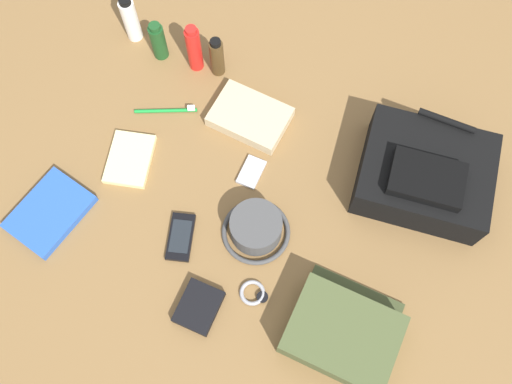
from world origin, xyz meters
name	(u,v)px	position (x,y,z in m)	size (l,w,h in m)	color
ground_plane	(256,199)	(0.00, 0.00, -0.01)	(2.64, 2.02, 0.02)	brown
backpack	(425,174)	(0.37, 0.20, 0.06)	(0.35, 0.30, 0.14)	black
toiletry_pouch	(343,333)	(0.32, -0.24, 0.04)	(0.25, 0.23, 0.08)	#47512D
bucket_hat	(256,228)	(0.04, -0.09, 0.03)	(0.17, 0.17, 0.07)	#464646
toothpaste_tube	(130,19)	(-0.52, 0.32, 0.07)	(0.04, 0.04, 0.15)	white
shampoo_bottle	(158,41)	(-0.42, 0.30, 0.06)	(0.04, 0.04, 0.13)	#19471E
sunscreen_spray	(194,48)	(-0.31, 0.30, 0.08)	(0.04, 0.04, 0.16)	red
cologne_bottle	(217,57)	(-0.25, 0.31, 0.06)	(0.04, 0.04, 0.13)	#473319
paperback_novel	(50,213)	(-0.46, -0.25, 0.01)	(0.18, 0.22, 0.02)	blue
cell_phone	(181,237)	(-0.13, -0.17, 0.01)	(0.09, 0.13, 0.01)	black
media_player	(251,172)	(-0.04, 0.06, 0.01)	(0.05, 0.08, 0.01)	#B7B7BC
wristwatch	(254,293)	(0.09, -0.23, 0.01)	(0.07, 0.06, 0.01)	#99999E
toothbrush	(170,110)	(-0.32, 0.14, 0.01)	(0.16, 0.08, 0.02)	#198C33
wallet	(199,307)	(-0.01, -0.31, 0.01)	(0.09, 0.11, 0.02)	black
notepad	(130,159)	(-0.35, -0.03, 0.01)	(0.11, 0.15, 0.02)	beige
folded_towel	(250,117)	(-0.11, 0.20, 0.02)	(0.20, 0.14, 0.04)	#C6B289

